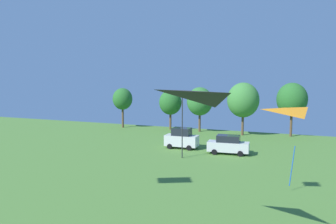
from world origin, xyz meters
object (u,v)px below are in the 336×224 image
at_px(treeline_tree_0, 123,99).
at_px(treeline_tree_2, 200,102).
at_px(kite_flying_6, 215,130).
at_px(light_post_1, 182,123).
at_px(parked_car_second_from_left, 228,145).
at_px(treeline_tree_4, 292,99).
at_px(parked_car_leftmost, 182,138).
at_px(treeline_tree_3, 243,100).
at_px(kite_flying_8, 303,136).
at_px(treeline_tree_1, 170,102).

xyz_separation_m(treeline_tree_0, treeline_tree_2, (13.61, 0.68, -0.06)).
height_order(kite_flying_6, treeline_tree_0, treeline_tree_0).
distance_m(light_post_1, treeline_tree_2, 18.19).
bearing_deg(parked_car_second_from_left, treeline_tree_4, 63.01).
xyz_separation_m(parked_car_leftmost, treeline_tree_2, (-1.55, 13.08, 3.61)).
relative_size(parked_car_second_from_left, treeline_tree_0, 0.71).
relative_size(treeline_tree_0, treeline_tree_3, 0.85).
height_order(parked_car_second_from_left, treeline_tree_2, treeline_tree_2).
bearing_deg(kite_flying_8, treeline_tree_4, 93.26).
bearing_deg(kite_flying_6, parked_car_leftmost, 113.61).
height_order(kite_flying_8, treeline_tree_3, treeline_tree_3).
relative_size(parked_car_leftmost, light_post_1, 0.59).
relative_size(parked_car_second_from_left, treeline_tree_2, 0.68).
xyz_separation_m(kite_flying_8, treeline_tree_4, (-2.05, 36.07, -0.66)).
bearing_deg(parked_car_leftmost, treeline_tree_0, 139.93).
distance_m(parked_car_leftmost, treeline_tree_2, 13.66).
bearing_deg(treeline_tree_2, parked_car_second_from_left, -61.48).
bearing_deg(kite_flying_8, parked_car_leftmost, 122.90).
xyz_separation_m(parked_car_second_from_left, light_post_1, (-4.36, -3.77, 2.78)).
xyz_separation_m(light_post_1, treeline_tree_1, (-8.50, 18.29, 0.64)).
bearing_deg(parked_car_second_from_left, light_post_1, -143.46).
distance_m(kite_flying_6, treeline_tree_4, 36.50).
xyz_separation_m(kite_flying_6, treeline_tree_1, (-16.61, 36.06, -1.77)).
bearing_deg(kite_flying_8, light_post_1, 125.92).
xyz_separation_m(treeline_tree_3, treeline_tree_4, (6.88, 1.53, 0.18)).
distance_m(treeline_tree_1, treeline_tree_2, 5.23).
distance_m(treeline_tree_0, treeline_tree_3, 20.61).
relative_size(treeline_tree_0, treeline_tree_4, 0.85).
xyz_separation_m(kite_flying_8, treeline_tree_1, (-21.13, 35.72, -1.66)).
bearing_deg(treeline_tree_4, treeline_tree_3, -167.43).
distance_m(treeline_tree_1, treeline_tree_3, 12.28).
distance_m(kite_flying_8, treeline_tree_2, 38.75).
bearing_deg(treeline_tree_2, kite_flying_6, -72.24).
xyz_separation_m(kite_flying_6, parked_car_second_from_left, (-3.75, 21.54, -5.19)).
bearing_deg(parked_car_second_from_left, parked_car_leftmost, 166.25).
height_order(kite_flying_8, treeline_tree_4, treeline_tree_4).
relative_size(treeline_tree_1, treeline_tree_3, 0.83).
bearing_deg(parked_car_second_from_left, treeline_tree_0, 143.45).
bearing_deg(kite_flying_6, kite_flying_8, 4.25).
bearing_deg(treeline_tree_4, treeline_tree_1, -178.96).
distance_m(parked_car_leftmost, treeline_tree_3, 14.07).
relative_size(kite_flying_8, parked_car_leftmost, 0.78).
relative_size(light_post_1, treeline_tree_0, 1.02).
bearing_deg(light_post_1, kite_flying_6, -65.46).
bearing_deg(treeline_tree_4, light_post_1, -119.58).
height_order(parked_car_second_from_left, treeline_tree_4, treeline_tree_4).
xyz_separation_m(kite_flying_6, treeline_tree_2, (-11.41, 35.64, -1.42)).
bearing_deg(treeline_tree_3, parked_car_leftmost, -113.85).
distance_m(light_post_1, treeline_tree_0, 24.13).
bearing_deg(light_post_1, parked_car_leftmost, 110.04).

